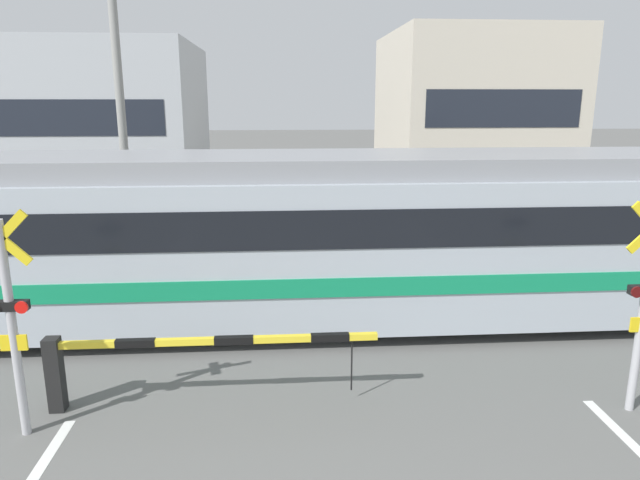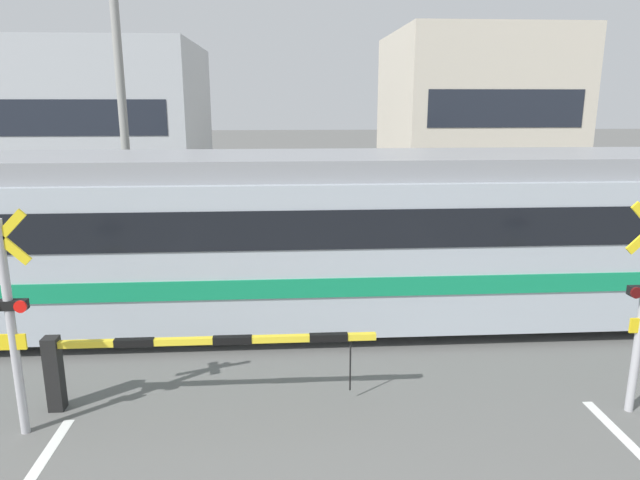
% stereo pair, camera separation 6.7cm
% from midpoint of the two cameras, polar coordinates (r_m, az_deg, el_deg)
% --- Properties ---
extents(rail_track_near, '(50.00, 0.10, 0.08)m').
position_cam_midpoint_polar(rail_track_near, '(10.32, 0.45, -9.36)').
color(rail_track_near, gray).
rests_on(rail_track_near, ground_plane).
extents(rail_track_far, '(50.00, 0.10, 0.08)m').
position_cam_midpoint_polar(rail_track_far, '(11.65, -0.08, -6.59)').
color(rail_track_far, gray).
rests_on(rail_track_far, ground_plane).
extents(commuter_train, '(15.33, 2.82, 3.17)m').
position_cam_midpoint_polar(commuter_train, '(10.58, 4.95, 0.62)').
color(commuter_train, '#ADB7C1').
rests_on(commuter_train, ground_plane).
extents(crossing_barrier_near, '(4.46, 0.20, 1.05)m').
position_cam_midpoint_polar(crossing_barrier_near, '(8.17, -16.59, -10.98)').
color(crossing_barrier_near, black).
rests_on(crossing_barrier_near, ground_plane).
extents(crossing_barrier_far, '(4.46, 0.20, 1.05)m').
position_cam_midpoint_polar(crossing_barrier_far, '(13.56, 10.10, -0.69)').
color(crossing_barrier_far, black).
rests_on(crossing_barrier_far, ground_plane).
extents(crossing_signal_left, '(0.68, 0.15, 2.89)m').
position_cam_midpoint_polar(crossing_signal_left, '(7.85, -28.39, -6.62)').
color(crossing_signal_left, '#B2B2B7').
rests_on(crossing_signal_left, ground_plane).
extents(pedestrian, '(0.38, 0.22, 1.59)m').
position_cam_midpoint_polar(pedestrian, '(14.79, 3.90, 1.29)').
color(pedestrian, brown).
rests_on(pedestrian, ground_plane).
extents(building_left_of_street, '(7.87, 7.86, 6.36)m').
position_cam_midpoint_polar(building_left_of_street, '(26.12, -20.55, 10.93)').
color(building_left_of_street, '#B2B7BC').
rests_on(building_left_of_street, ground_plane).
extents(building_right_of_street, '(7.01, 7.86, 6.91)m').
position_cam_midpoint_polar(building_right_of_street, '(26.40, 14.96, 11.95)').
color(building_right_of_street, beige).
rests_on(building_right_of_street, ground_plane).
extents(utility_pole_streetside, '(0.22, 0.22, 8.35)m').
position_cam_midpoint_polar(utility_pole_streetside, '(15.76, -19.12, 13.35)').
color(utility_pole_streetside, gray).
rests_on(utility_pole_streetside, ground_plane).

